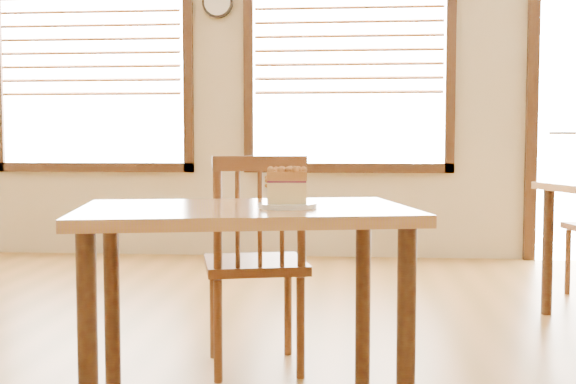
# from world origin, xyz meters

# --- Properties ---
(window_left) EXTENTS (1.76, 0.10, 1.96)m
(window_left) POSITION_xyz_m (-1.90, 3.97, 1.81)
(window_left) COLOR white
(window_left) RESTS_ON room_shell
(window_right) EXTENTS (1.76, 0.10, 1.96)m
(window_right) POSITION_xyz_m (0.30, 3.97, 1.81)
(window_right) COLOR white
(window_right) RESTS_ON room_shell
(wall_clock) EXTENTS (0.26, 0.05, 0.26)m
(wall_clock) POSITION_xyz_m (-0.80, 3.96, 2.15)
(wall_clock) COLOR black
(wall_clock) RESTS_ON room_shell
(cafe_table_main) EXTENTS (1.24, 0.96, 0.75)m
(cafe_table_main) POSITION_xyz_m (-0.04, 0.32, 0.64)
(cafe_table_main) COLOR #9F643E
(cafe_table_main) RESTS_ON ground
(cafe_chair_main) EXTENTS (0.51, 0.51, 0.93)m
(cafe_chair_main) POSITION_xyz_m (-0.08, 0.87, 0.47)
(cafe_chair_main) COLOR #583018
(cafe_chair_main) RESTS_ON ground
(plate) EXTENTS (0.20, 0.20, 0.02)m
(plate) POSITION_xyz_m (0.11, 0.28, 0.76)
(plate) COLOR white
(plate) RESTS_ON cafe_table_main
(cake_slice) EXTENTS (0.15, 0.11, 0.13)m
(cake_slice) POSITION_xyz_m (0.11, 0.28, 0.83)
(cake_slice) COLOR #FFD390
(cake_slice) RESTS_ON plate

